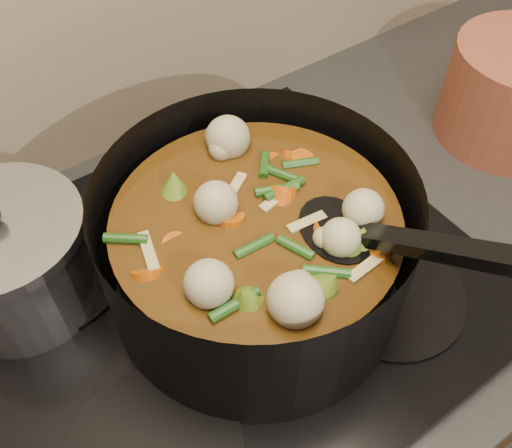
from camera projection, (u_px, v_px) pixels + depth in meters
counter at (231, 430)px, 1.05m from camera, size 2.64×0.64×0.91m
stovetop at (219, 290)px, 0.70m from camera, size 0.62×0.54×0.03m
stockpot at (257, 248)px, 0.63m from camera, size 0.34×0.44×0.25m
saucepan at (11, 260)px, 0.64m from camera, size 0.19×0.19×0.15m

